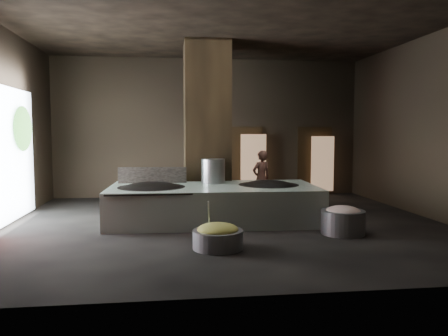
{
  "coord_description": "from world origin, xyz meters",
  "views": [
    {
      "loc": [
        -1.33,
        -9.89,
        2.12
      ],
      "look_at": [
        -0.01,
        0.52,
        1.25
      ],
      "focal_mm": 35.0,
      "sensor_mm": 36.0,
      "label": 1
    }
  ],
  "objects": [
    {
      "name": "floor",
      "position": [
        0.0,
        0.0,
        -0.05
      ],
      "size": [
        10.0,
        9.0,
        0.1
      ],
      "primitive_type": "cube",
      "color": "black",
      "rests_on": "ground"
    },
    {
      "name": "ceiling",
      "position": [
        0.0,
        0.0,
        4.55
      ],
      "size": [
        10.0,
        9.0,
        0.1
      ],
      "primitive_type": "cube",
      "color": "black",
      "rests_on": "back_wall"
    },
    {
      "name": "back_wall",
      "position": [
        0.0,
        4.55,
        2.25
      ],
      "size": [
        10.0,
        0.1,
        4.5
      ],
      "primitive_type": "cube",
      "color": "black",
      "rests_on": "ground"
    },
    {
      "name": "front_wall",
      "position": [
        0.0,
        -4.55,
        2.25
      ],
      "size": [
        10.0,
        0.1,
        4.5
      ],
      "primitive_type": "cube",
      "color": "black",
      "rests_on": "ground"
    },
    {
      "name": "right_wall",
      "position": [
        5.05,
        0.0,
        2.25
      ],
      "size": [
        0.1,
        9.0,
        4.5
      ],
      "primitive_type": "cube",
      "color": "black",
      "rests_on": "ground"
    },
    {
      "name": "pillar",
      "position": [
        -0.3,
        1.9,
        2.25
      ],
      "size": [
        1.2,
        1.2,
        4.5
      ],
      "primitive_type": "cube",
      "color": "black",
      "rests_on": "ground"
    },
    {
      "name": "hearth_platform",
      "position": [
        -0.28,
        0.33,
        0.42
      ],
      "size": [
        4.95,
        2.52,
        0.85
      ],
      "primitive_type": "cube",
      "rotation": [
        0.0,
        0.0,
        -0.04
      ],
      "color": "silver",
      "rests_on": "ground"
    },
    {
      "name": "platform_cap",
      "position": [
        -0.28,
        0.33,
        0.82
      ],
      "size": [
        4.75,
        2.28,
        0.03
      ],
      "primitive_type": "cube",
      "color": "black",
      "rests_on": "hearth_platform"
    },
    {
      "name": "wok_left",
      "position": [
        -1.73,
        0.28,
        0.75
      ],
      "size": [
        1.53,
        1.53,
        0.42
      ],
      "primitive_type": "ellipsoid",
      "color": "black",
      "rests_on": "hearth_platform"
    },
    {
      "name": "wok_left_rim",
      "position": [
        -1.73,
        0.28,
        0.82
      ],
      "size": [
        1.56,
        1.56,
        0.05
      ],
      "primitive_type": "cylinder",
      "color": "black",
      "rests_on": "hearth_platform"
    },
    {
      "name": "wok_right",
      "position": [
        1.07,
        0.38,
        0.75
      ],
      "size": [
        1.43,
        1.43,
        0.4
      ],
      "primitive_type": "ellipsoid",
      "color": "black",
      "rests_on": "hearth_platform"
    },
    {
      "name": "wok_right_rim",
      "position": [
        1.07,
        0.38,
        0.82
      ],
      "size": [
        1.46,
        1.46,
        0.05
      ],
      "primitive_type": "cylinder",
      "color": "black",
      "rests_on": "hearth_platform"
    },
    {
      "name": "stock_pot",
      "position": [
        -0.23,
        0.88,
        1.13
      ],
      "size": [
        0.59,
        0.59,
        0.63
      ],
      "primitive_type": "cylinder",
      "color": "#A2A6A9",
      "rests_on": "hearth_platform"
    },
    {
      "name": "splash_guard",
      "position": [
        -1.73,
        1.08,
        1.03
      ],
      "size": [
        1.69,
        0.13,
        0.42
      ],
      "primitive_type": "cube",
      "rotation": [
        0.0,
        0.0,
        -0.04
      ],
      "color": "black",
      "rests_on": "hearth_platform"
    },
    {
      "name": "cook",
      "position": [
        1.28,
        2.18,
        0.8
      ],
      "size": [
        0.68,
        0.57,
        1.6
      ],
      "primitive_type": "imported",
      "rotation": [
        0.0,
        0.0,
        3.54
      ],
      "color": "#9D6050",
      "rests_on": "ground"
    },
    {
      "name": "veg_basin",
      "position": [
        -0.46,
        -2.13,
        0.17
      ],
      "size": [
        1.14,
        1.14,
        0.34
      ],
      "primitive_type": "cylinder",
      "rotation": [
        0.0,
        0.0,
        0.28
      ],
      "color": "slate",
      "rests_on": "ground"
    },
    {
      "name": "veg_fill",
      "position": [
        -0.46,
        -2.13,
        0.35
      ],
      "size": [
        0.76,
        0.76,
        0.23
      ],
      "primitive_type": "ellipsoid",
      "color": "#85AE54",
      "rests_on": "veg_basin"
    },
    {
      "name": "ladle",
      "position": [
        -0.61,
        -1.98,
        0.55
      ],
      "size": [
        0.08,
        0.36,
        0.65
      ],
      "primitive_type": "cylinder",
      "rotation": [
        0.49,
        0.0,
        -0.15
      ],
      "color": "#A2A6A9",
      "rests_on": "veg_basin"
    },
    {
      "name": "meat_basin",
      "position": [
        2.25,
        -1.33,
        0.25
      ],
      "size": [
        1.03,
        1.03,
        0.49
      ],
      "primitive_type": "cylinder",
      "rotation": [
        0.0,
        0.0,
        -0.15
      ],
      "color": "slate",
      "rests_on": "ground"
    },
    {
      "name": "meat_fill",
      "position": [
        2.25,
        -1.33,
        0.45
      ],
      "size": [
        0.75,
        0.75,
        0.29
      ],
      "primitive_type": "ellipsoid",
      "color": "tan",
      "rests_on": "meat_basin"
    },
    {
      "name": "doorway_near",
      "position": [
        1.2,
        4.45,
        1.1
      ],
      "size": [
        1.18,
        0.08,
        2.38
      ],
      "primitive_type": "cube",
      "color": "black",
      "rests_on": "ground"
    },
    {
      "name": "doorway_near_glow",
      "position": [
        1.43,
        4.17,
        1.05
      ],
      "size": [
        0.84,
        0.04,
        1.99
      ],
      "primitive_type": "cube",
      "color": "#8C6647",
      "rests_on": "ground"
    },
    {
      "name": "doorway_far",
      "position": [
        3.6,
        4.45,
        1.1
      ],
      "size": [
        1.18,
        0.08,
        2.38
      ],
      "primitive_type": "cube",
      "color": "black",
      "rests_on": "ground"
    },
    {
      "name": "doorway_far_glow",
      "position": [
        3.81,
        4.22,
        1.05
      ],
      "size": [
        0.78,
        0.04,
        1.85
      ],
      "primitive_type": "cube",
      "color": "#8C6647",
      "rests_on": "ground"
    },
    {
      "name": "left_opening",
      "position": [
        -4.95,
        0.2,
        1.6
      ],
      "size": [
        0.04,
        4.2,
        3.1
      ],
      "primitive_type": "cube",
      "color": "white",
      "rests_on": "ground"
    },
    {
      "name": "tree_silhouette",
      "position": [
        -4.85,
        1.3,
        2.2
      ],
      "size": [
        0.28,
        1.1,
        1.1
      ],
      "primitive_type": "ellipsoid",
      "color": "#194714",
      "rests_on": "left_opening"
    }
  ]
}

